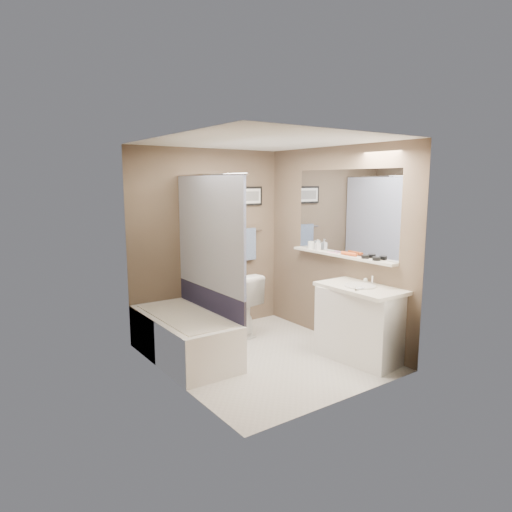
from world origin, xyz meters
TOP-DOWN VIEW (x-y plane):
  - ground at (0.00, 0.00)m, footprint 2.50×2.50m
  - ceiling at (0.00, 0.00)m, footprint 2.20×2.50m
  - wall_back at (0.00, 1.23)m, footprint 2.20×0.04m
  - wall_front at (0.00, -1.23)m, footprint 2.20×0.04m
  - wall_left at (-1.08, 0.00)m, footprint 0.04×2.50m
  - wall_right at (1.08, 0.00)m, footprint 0.04×2.50m
  - tile_surround at (-1.09, 0.50)m, footprint 0.02×1.55m
  - curtain_rod at (-0.40, 0.50)m, footprint 0.02×1.55m
  - curtain_upper at (-0.40, 0.50)m, footprint 0.03×1.45m
  - curtain_lower at (-0.40, 0.50)m, footprint 0.03×1.45m
  - mirror at (1.09, -0.15)m, footprint 0.02×1.60m
  - shelf at (1.04, -0.15)m, footprint 0.12×1.60m
  - towel_bar at (0.55, 1.22)m, footprint 0.60×0.02m
  - towel at (0.55, 1.20)m, footprint 0.34×0.05m
  - art_frame at (0.55, 1.23)m, footprint 0.62×0.02m
  - art_mat at (0.55, 1.22)m, footprint 0.56×0.00m
  - art_image at (0.55, 1.22)m, footprint 0.50×0.00m
  - door at (0.55, -1.24)m, footprint 0.80×0.02m
  - door_handle at (0.22, -1.19)m, footprint 0.10×0.02m
  - bathtub at (-0.75, 0.49)m, footprint 0.71×1.50m
  - tub_rim at (-0.75, 0.49)m, footprint 0.56×1.36m
  - toilet at (0.13, 0.89)m, footprint 0.60×0.87m
  - vanity at (0.85, -0.66)m, footprint 0.61×0.95m
  - countertop at (0.84, -0.66)m, footprint 0.54×0.96m
  - sink_basin at (0.83, -0.66)m, footprint 0.34×0.34m
  - faucet_spout at (1.03, -0.66)m, footprint 0.02×0.02m
  - faucet_knob at (1.03, -0.56)m, footprint 0.05×0.05m
  - candle_bowl_near at (1.04, -0.70)m, footprint 0.09×0.09m
  - candle_bowl_far at (1.04, -0.54)m, footprint 0.09×0.09m
  - hair_brush_front at (1.04, -0.29)m, footprint 0.05×0.22m
  - pink_comb at (1.04, -0.02)m, footprint 0.05×0.16m
  - glass_jar at (1.04, 0.38)m, footprint 0.08×0.08m
  - soap_bottle at (1.04, 0.25)m, footprint 0.07×0.07m

SIDE VIEW (x-z plane):
  - ground at x=0.00m, z-range 0.00..0.00m
  - bathtub at x=-0.75m, z-range 0.00..0.50m
  - vanity at x=0.85m, z-range 0.00..0.80m
  - toilet at x=0.13m, z-range 0.00..0.81m
  - tub_rim at x=-0.75m, z-range 0.49..0.51m
  - curtain_lower at x=-0.40m, z-range 0.40..0.76m
  - countertop at x=0.84m, z-range 0.80..0.84m
  - sink_basin at x=0.83m, z-range 0.84..0.86m
  - faucet_knob at x=1.03m, z-range 0.84..0.90m
  - faucet_spout at x=1.03m, z-range 0.84..0.94m
  - tile_surround at x=-1.09m, z-range 0.00..2.00m
  - door at x=0.55m, z-range 0.00..2.00m
  - door_handle at x=0.22m, z-range 0.99..1.01m
  - shelf at x=1.04m, z-range 1.09..1.11m
  - pink_comb at x=1.04m, z-range 1.11..1.12m
  - towel at x=0.55m, z-range 0.90..1.34m
  - candle_bowl_near at x=1.04m, z-range 1.11..1.16m
  - candle_bowl_far at x=1.04m, z-range 1.11..1.16m
  - hair_brush_front at x=1.04m, z-range 1.12..1.16m
  - glass_jar at x=1.04m, z-range 1.11..1.22m
  - soap_bottle at x=1.04m, z-range 1.11..1.25m
  - wall_back at x=0.00m, z-range 0.00..2.40m
  - wall_front at x=0.00m, z-range 0.00..2.40m
  - wall_left at x=-1.08m, z-range 0.00..2.40m
  - wall_right at x=1.08m, z-range 0.00..2.40m
  - towel_bar at x=0.55m, z-range 1.29..1.31m
  - curtain_upper at x=-0.40m, z-range 0.76..2.04m
  - mirror at x=1.09m, z-range 1.12..2.12m
  - art_frame at x=0.55m, z-range 1.65..1.91m
  - art_mat at x=0.55m, z-range 1.68..1.88m
  - art_image at x=0.55m, z-range 1.72..1.84m
  - curtain_rod at x=-0.40m, z-range 2.04..2.06m
  - ceiling at x=0.00m, z-range 2.36..2.40m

